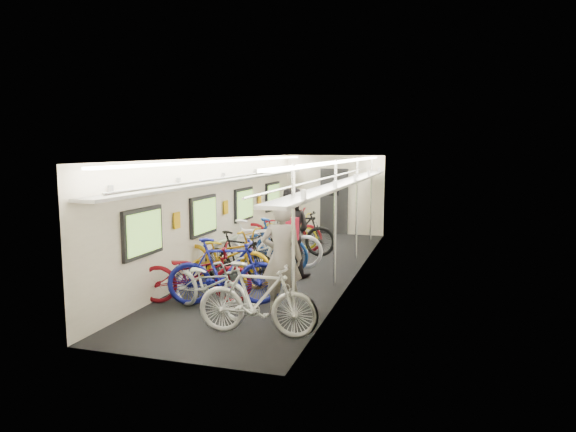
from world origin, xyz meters
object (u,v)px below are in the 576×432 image
Objects in this scene: passenger_near at (282,258)px; passenger_mid at (290,232)px; bicycle_0 at (209,284)px; bicycle_1 at (225,272)px; backpack at (290,229)px.

passenger_mid is at bearing -82.31° from passenger_near.
passenger_mid reaches higher than bicycle_0.
bicycle_1 is 1.04× the size of passenger_mid.
passenger_near is at bearing -116.13° from bicycle_1.
bicycle_0 is at bearing 9.50° from passenger_near.
bicycle_1 reaches higher than bicycle_0.
passenger_near reaches higher than bicycle_1.
bicycle_0 is at bearing 151.85° from bicycle_1.
passenger_mid is 4.82× the size of backpack.
backpack is (1.09, 0.82, 0.81)m from bicycle_0.
passenger_near is 0.64m from backpack.
passenger_near is (1.04, -0.13, 0.32)m from bicycle_1.
passenger_mid is at bearing 12.43° from bicycle_0.
passenger_near is 4.71× the size of backpack.
backpack reaches higher than bicycle_1.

